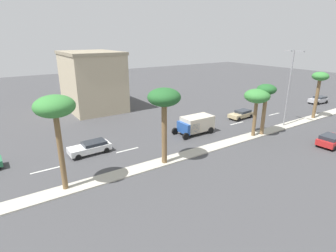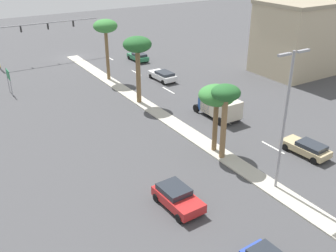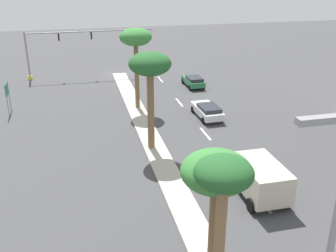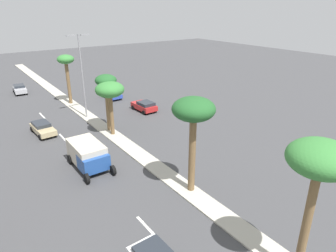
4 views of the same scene
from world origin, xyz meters
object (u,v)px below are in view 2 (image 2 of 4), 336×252
palm_tree_right (105,28)px  box_truck (219,106)px  sedan_tan_right (307,148)px  sedan_red_left (177,197)px  sedan_white_mid (163,75)px  street_lamp_front (286,113)px  sedan_green_outboard (138,57)px  traffic_signal_gantry (25,37)px  directional_road_sign (8,76)px  palm_tree_trailing (137,47)px  palm_tree_left (217,97)px  commercial_building (301,37)px  palm_tree_near (226,98)px

palm_tree_right → box_truck: bearing=104.8°
sedan_tan_right → sedan_red_left: bearing=0.5°
sedan_white_mid → box_truck: (1.39, 13.86, 0.57)m
street_lamp_front → sedan_green_outboard: 38.50m
traffic_signal_gantry → sedan_tan_right: traffic_signal_gantry is taller
directional_road_sign → palm_tree_trailing: size_ratio=0.40×
sedan_white_mid → sedan_red_left: bearing=60.6°
palm_tree_trailing → sedan_white_mid: 10.51m
palm_tree_trailing → palm_tree_left: bearing=90.7°
traffic_signal_gantry → commercial_building: bearing=141.7°
palm_tree_near → sedan_white_mid: bearing=-107.8°
commercial_building → sedan_green_outboard: size_ratio=2.78×
palm_tree_trailing → palm_tree_right: bearing=-92.9°
palm_tree_near → sedan_white_mid: size_ratio=1.45×
palm_tree_trailing → palm_tree_left: palm_tree_trailing is taller
sedan_tan_right → sedan_white_mid: (0.02, -24.59, 0.03)m
palm_tree_left → street_lamp_front: street_lamp_front is taller
palm_tree_near → directional_road_sign: bearing=-65.5°
sedan_tan_right → sedan_white_mid: size_ratio=0.95×
traffic_signal_gantry → palm_tree_trailing: 25.16m
palm_tree_near → box_truck: size_ratio=1.24×
palm_tree_left → sedan_red_left: 10.05m
palm_tree_near → sedan_red_left: size_ratio=1.62×
commercial_building → street_lamp_front: size_ratio=1.11×
sedan_tan_right → directional_road_sign: bearing=-58.0°
palm_tree_trailing → street_lamp_front: 21.27m
sedan_white_mid → sedan_green_outboard: size_ratio=1.08×
sedan_white_mid → directional_road_sign: bearing=-16.8°
traffic_signal_gantry → sedan_tan_right: 45.35m
directional_road_sign → sedan_green_outboard: 21.28m
street_lamp_front → box_truck: (-4.75, -12.93, -5.01)m
directional_road_sign → box_truck: 26.31m
palm_tree_left → sedan_green_outboard: size_ratio=1.45×
palm_tree_right → sedan_green_outboard: palm_tree_right is taller
palm_tree_trailing → sedan_green_outboard: bearing=-117.8°
sedan_tan_right → box_truck: 10.83m
sedan_green_outboard → directional_road_sign: bearing=12.9°
commercial_building → street_lamp_front: (24.94, 19.84, 1.24)m
palm_tree_left → box_truck: 8.63m
palm_tree_trailing → box_truck: size_ratio=1.44×
palm_tree_near → box_truck: 9.94m
directional_road_sign → sedan_white_mid: (-18.92, 5.73, -1.54)m
palm_tree_left → traffic_signal_gantry: bearing=-79.6°
directional_road_sign → sedan_red_left: directional_road_sign is taller
street_lamp_front → sedan_red_left: size_ratio=2.58×
traffic_signal_gantry → palm_tree_right: size_ratio=2.06×
commercial_building → palm_tree_near: size_ratio=1.77×
palm_tree_right → box_truck: 19.63m
palm_tree_trailing → sedan_white_mid: palm_tree_trailing is taller
sedan_green_outboard → street_lamp_front: bearing=78.0°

